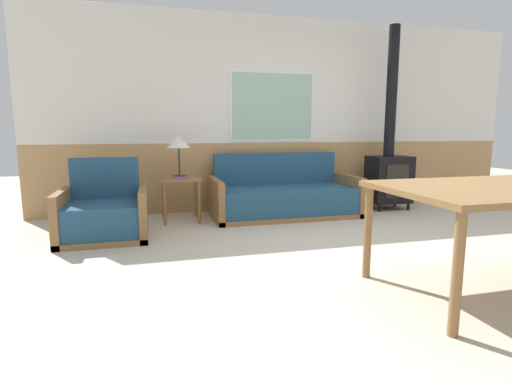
{
  "coord_description": "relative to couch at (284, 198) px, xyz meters",
  "views": [
    {
      "loc": [
        -2.01,
        -2.93,
        1.15
      ],
      "look_at": [
        -0.98,
        0.95,
        0.51
      ],
      "focal_mm": 28.0,
      "sensor_mm": 36.0,
      "label": 1
    }
  ],
  "objects": [
    {
      "name": "couch",
      "position": [
        0.0,
        0.0,
        0.0
      ],
      "size": [
        1.92,
        0.89,
        0.82
      ],
      "color": "olive",
      "rests_on": "ground_plane"
    },
    {
      "name": "table_lamp",
      "position": [
        -1.36,
        0.12,
        0.74
      ],
      "size": [
        0.3,
        0.3,
        0.52
      ],
      "color": "#262628",
      "rests_on": "side_table"
    },
    {
      "name": "book_stack",
      "position": [
        -1.36,
        -0.05,
        0.32
      ],
      "size": [
        0.2,
        0.16,
        0.02
      ],
      "color": "#994C84",
      "rests_on": "side_table"
    },
    {
      "name": "wall_back",
      "position": [
        0.29,
        0.57,
        1.11
      ],
      "size": [
        7.2,
        0.09,
        2.7
      ],
      "color": "tan",
      "rests_on": "ground_plane"
    },
    {
      "name": "ground_plane",
      "position": [
        0.3,
        -2.06,
        -0.24
      ],
      "size": [
        16.0,
        16.0,
        0.0
      ],
      "primitive_type": "plane",
      "color": "beige"
    },
    {
      "name": "armchair",
      "position": [
        -2.2,
        -0.59,
        0.01
      ],
      "size": [
        0.89,
        0.78,
        0.84
      ],
      "rotation": [
        0.0,
        0.0,
        0.28
      ],
      "color": "olive",
      "rests_on": "ground_plane"
    },
    {
      "name": "side_table",
      "position": [
        -1.36,
        0.04,
        0.21
      ],
      "size": [
        0.48,
        0.48,
        0.55
      ],
      "color": "olive",
      "rests_on": "ground_plane"
    },
    {
      "name": "wood_stove",
      "position": [
        1.61,
        0.04,
        0.44
      ],
      "size": [
        0.58,
        0.42,
        2.56
      ],
      "color": "black",
      "rests_on": "ground_plane"
    }
  ]
}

